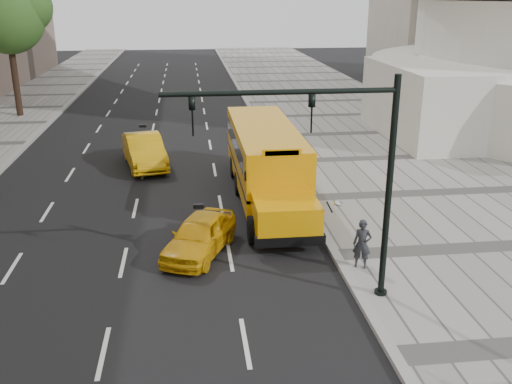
{
  "coord_description": "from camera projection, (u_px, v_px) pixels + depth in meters",
  "views": [
    {
      "loc": [
        1.29,
        -22.24,
        8.33
      ],
      "look_at": [
        3.5,
        -4.0,
        1.9
      ],
      "focal_mm": 40.0,
      "sensor_mm": 36.0,
      "label": 1
    }
  ],
  "objects": [
    {
      "name": "ground",
      "position": [
        160.0,
        207.0,
        23.44
      ],
      "size": [
        140.0,
        140.0,
        0.0
      ],
      "primitive_type": "plane",
      "color": "black",
      "rests_on": "ground"
    },
    {
      "name": "curb_museum",
      "position": [
        303.0,
        199.0,
        24.1
      ],
      "size": [
        0.3,
        140.0,
        0.15
      ],
      "primitive_type": "cube",
      "color": "gray",
      "rests_on": "ground"
    },
    {
      "name": "sidewalk_museum",
      "position": [
        439.0,
        194.0,
        24.78
      ],
      "size": [
        12.0,
        140.0,
        0.15
      ],
      "primitive_type": "cube",
      "color": "gray",
      "rests_on": "ground"
    },
    {
      "name": "taxi_far",
      "position": [
        144.0,
        151.0,
        28.7
      ],
      "size": [
        2.68,
        5.16,
        1.62
      ],
      "primitive_type": "imported",
      "rotation": [
        0.0,
        0.0,
        0.21
      ],
      "color": "#D6990B",
      "rests_on": "ground"
    },
    {
      "name": "tree_c",
      "position": [
        8.0,
        16.0,
        38.12
      ],
      "size": [
        5.6,
        4.98,
        9.34
      ],
      "color": "black",
      "rests_on": "ground"
    },
    {
      "name": "taxi_near",
      "position": [
        200.0,
        235.0,
        19.07
      ],
      "size": [
        2.99,
        4.18,
        1.32
      ],
      "primitive_type": "imported",
      "rotation": [
        0.0,
        0.0,
        -0.41
      ],
      "color": "#D6990B",
      "rests_on": "ground"
    },
    {
      "name": "school_bus",
      "position": [
        266.0,
        156.0,
        24.21
      ],
      "size": [
        2.96,
        11.56,
        3.19
      ],
      "color": "orange",
      "rests_on": "ground"
    },
    {
      "name": "traffic_signal",
      "position": [
        339.0,
        164.0,
        14.95
      ],
      "size": [
        6.18,
        0.36,
        6.4
      ],
      "color": "black",
      "rests_on": "ground"
    },
    {
      "name": "pedestrian",
      "position": [
        362.0,
        244.0,
        17.73
      ],
      "size": [
        0.68,
        0.57,
        1.58
      ],
      "primitive_type": "imported",
      "rotation": [
        0.0,
        0.0,
        -0.41
      ],
      "color": "#25272B",
      "rests_on": "sidewalk_museum"
    }
  ]
}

